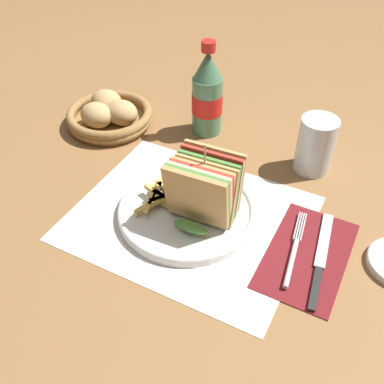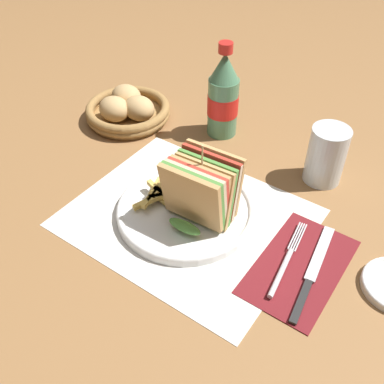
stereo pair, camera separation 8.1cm
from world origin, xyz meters
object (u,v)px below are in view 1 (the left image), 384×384
(club_sandwich, at_px, (204,190))
(knife, at_px, (321,259))
(glass_near, at_px, (315,148))
(coke_bottle_near, at_px, (207,95))
(plate_main, at_px, (187,211))
(fork, at_px, (293,255))
(bread_basket, at_px, (109,115))

(club_sandwich, xyz_separation_m, knife, (0.22, 0.00, -0.07))
(club_sandwich, distance_m, glass_near, 0.27)
(coke_bottle_near, bearing_deg, plate_main, -71.17)
(knife, bearing_deg, fork, -169.74)
(plate_main, bearing_deg, glass_near, 55.95)
(fork, height_order, glass_near, glass_near)
(club_sandwich, xyz_separation_m, coke_bottle_near, (-0.12, 0.26, 0.02))
(bread_basket, bearing_deg, knife, -18.16)
(fork, relative_size, glass_near, 1.50)
(club_sandwich, distance_m, coke_bottle_near, 0.29)
(glass_near, xyz_separation_m, bread_basket, (-0.46, -0.06, -0.02))
(club_sandwich, bearing_deg, bread_basket, 151.20)
(glass_near, bearing_deg, club_sandwich, -118.42)
(plate_main, relative_size, bread_basket, 1.28)
(plate_main, xyz_separation_m, bread_basket, (-0.30, 0.18, 0.02))
(knife, xyz_separation_m, bread_basket, (-0.55, 0.18, 0.02))
(fork, bearing_deg, plate_main, 169.27)
(knife, distance_m, bread_basket, 0.58)
(plate_main, distance_m, fork, 0.21)
(glass_near, relative_size, bread_basket, 0.59)
(coke_bottle_near, bearing_deg, glass_near, -5.70)
(coke_bottle_near, distance_m, bread_basket, 0.24)
(glass_near, bearing_deg, knife, -70.05)
(plate_main, distance_m, glass_near, 0.29)
(coke_bottle_near, relative_size, bread_basket, 1.07)
(knife, bearing_deg, coke_bottle_near, 134.34)
(fork, xyz_separation_m, glass_near, (-0.04, 0.25, 0.04))
(fork, bearing_deg, glass_near, 91.67)
(plate_main, xyz_separation_m, knife, (0.25, 0.00, -0.00))
(plate_main, relative_size, fork, 1.45)
(plate_main, xyz_separation_m, club_sandwich, (0.03, 0.00, 0.06))
(club_sandwich, bearing_deg, fork, -3.53)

